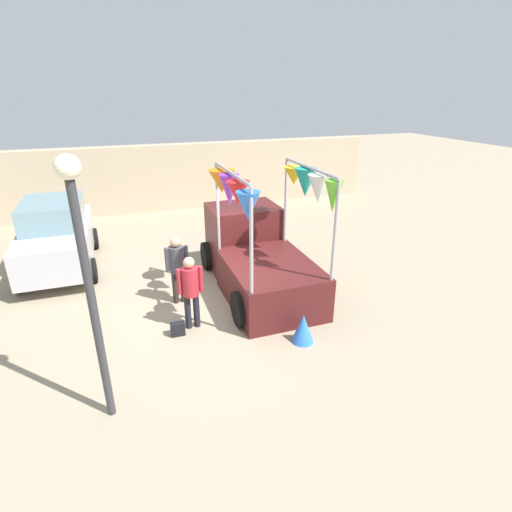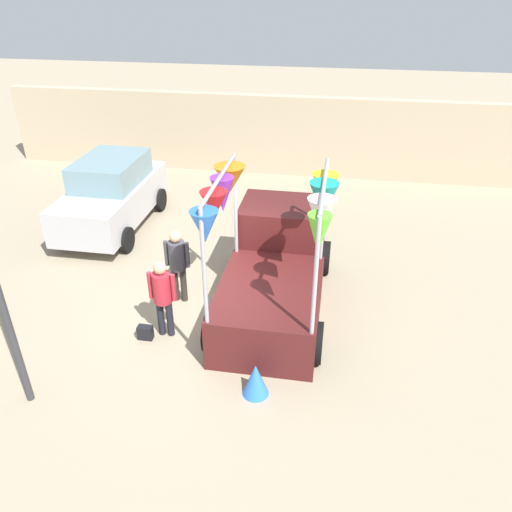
{
  "view_description": "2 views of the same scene",
  "coord_description": "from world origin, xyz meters",
  "px_view_note": "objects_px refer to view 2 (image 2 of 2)",
  "views": [
    {
      "loc": [
        -1.73,
        -7.88,
        4.66
      ],
      "look_at": [
        0.97,
        -0.24,
        1.23
      ],
      "focal_mm": 28.0,
      "sensor_mm": 36.0,
      "label": 1
    },
    {
      "loc": [
        2.39,
        -7.86,
        6.11
      ],
      "look_at": [
        1.03,
        0.05,
        1.49
      ],
      "focal_mm": 35.0,
      "sensor_mm": 36.0,
      "label": 2
    }
  ],
  "objects_px": {
    "vendor_truck": "(276,263)",
    "person_customer": "(163,293)",
    "folded_kite_bundle_azure": "(256,380)",
    "person_vendor": "(177,260)",
    "handbag": "(145,332)",
    "parked_car": "(112,194)"
  },
  "relations": [
    {
      "from": "vendor_truck",
      "to": "person_customer",
      "type": "distance_m",
      "value": 2.4
    },
    {
      "from": "vendor_truck",
      "to": "folded_kite_bundle_azure",
      "type": "bearing_deg",
      "value": -89.3
    },
    {
      "from": "person_vendor",
      "to": "handbag",
      "type": "xyz_separation_m",
      "value": [
        -0.27,
        -1.36,
        -0.84
      ]
    },
    {
      "from": "vendor_truck",
      "to": "handbag",
      "type": "xyz_separation_m",
      "value": [
        -2.26,
        -1.65,
        -0.78
      ]
    },
    {
      "from": "vendor_truck",
      "to": "person_customer",
      "type": "relative_size",
      "value": 2.57
    },
    {
      "from": "handbag",
      "to": "person_customer",
      "type": "bearing_deg",
      "value": 29.74
    },
    {
      "from": "parked_car",
      "to": "folded_kite_bundle_azure",
      "type": "bearing_deg",
      "value": -48.83
    },
    {
      "from": "person_customer",
      "to": "handbag",
      "type": "height_order",
      "value": "person_customer"
    },
    {
      "from": "vendor_truck",
      "to": "person_vendor",
      "type": "height_order",
      "value": "vendor_truck"
    },
    {
      "from": "person_customer",
      "to": "handbag",
      "type": "relative_size",
      "value": 5.69
    },
    {
      "from": "vendor_truck",
      "to": "folded_kite_bundle_azure",
      "type": "distance_m",
      "value": 2.76
    },
    {
      "from": "vendor_truck",
      "to": "person_vendor",
      "type": "distance_m",
      "value": 2.02
    },
    {
      "from": "parked_car",
      "to": "handbag",
      "type": "distance_m",
      "value": 5.17
    },
    {
      "from": "person_customer",
      "to": "person_vendor",
      "type": "bearing_deg",
      "value": 93.95
    },
    {
      "from": "person_customer",
      "to": "handbag",
      "type": "distance_m",
      "value": 0.91
    },
    {
      "from": "parked_car",
      "to": "folded_kite_bundle_azure",
      "type": "relative_size",
      "value": 6.67
    },
    {
      "from": "vendor_truck",
      "to": "handbag",
      "type": "distance_m",
      "value": 2.91
    },
    {
      "from": "vendor_truck",
      "to": "parked_car",
      "type": "distance_m",
      "value": 5.54
    },
    {
      "from": "parked_car",
      "to": "folded_kite_bundle_azure",
      "type": "distance_m",
      "value": 7.33
    },
    {
      "from": "person_customer",
      "to": "person_vendor",
      "type": "height_order",
      "value": "person_vendor"
    },
    {
      "from": "folded_kite_bundle_azure",
      "to": "vendor_truck",
      "type": "bearing_deg",
      "value": 90.7
    },
    {
      "from": "vendor_truck",
      "to": "person_customer",
      "type": "xyz_separation_m",
      "value": [
        -1.91,
        -1.45,
        0.03
      ]
    }
  ]
}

